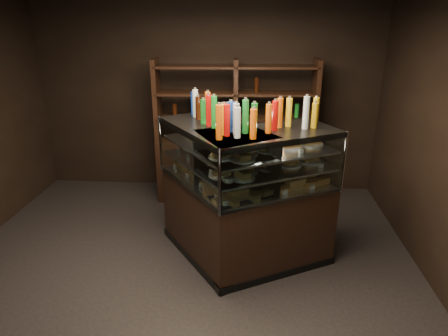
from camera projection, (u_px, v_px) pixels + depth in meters
The scene contains 7 objects.
ground at pixel (181, 281), 4.06m from camera, with size 5.00×5.00×0.00m, color black.
room_shell at pixel (172, 89), 3.37m from camera, with size 5.02×5.02×3.01m.
display_case at pixel (240, 218), 4.28m from camera, with size 1.98×1.52×1.50m.
food_display at pixel (241, 163), 4.05m from camera, with size 1.59×1.12×0.46m.
bottles_top at pixel (242, 114), 3.88m from camera, with size 1.41×0.98×0.30m.
potted_conifer at pixel (225, 234), 4.12m from camera, with size 0.34×0.34×0.72m.
back_shelving at pixel (235, 158), 5.72m from camera, with size 2.23×0.53×2.00m.
Camera 1 is at (0.68, -3.34, 2.52)m, focal length 32.00 mm.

